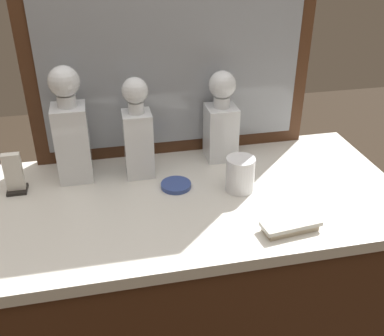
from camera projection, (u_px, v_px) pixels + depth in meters
name	position (u px, v px, depth m)	size (l,w,h in m)	color
dresser	(192.00, 321.00, 1.40)	(1.10, 0.55, 0.94)	#472816
dresser_mirror	(172.00, 27.00, 1.21)	(0.81, 0.03, 0.74)	#472816
crystal_decanter_far_left	(72.00, 136.00, 1.19)	(0.09, 0.09, 0.31)	white
crystal_decanter_front	(138.00, 138.00, 1.21)	(0.08, 0.08, 0.28)	white
crystal_decanter_left	(221.00, 124.00, 1.30)	(0.09, 0.09, 0.26)	white
crystal_tumbler_far_left	(240.00, 176.00, 1.17)	(0.08, 0.08, 0.09)	white
silver_brush_rear	(291.00, 226.00, 1.03)	(0.14, 0.07, 0.02)	#B7A88C
porcelain_dish	(176.00, 185.00, 1.20)	(0.08, 0.08, 0.01)	#33478C
napkin_holder	(14.00, 176.00, 1.16)	(0.05, 0.05, 0.11)	black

